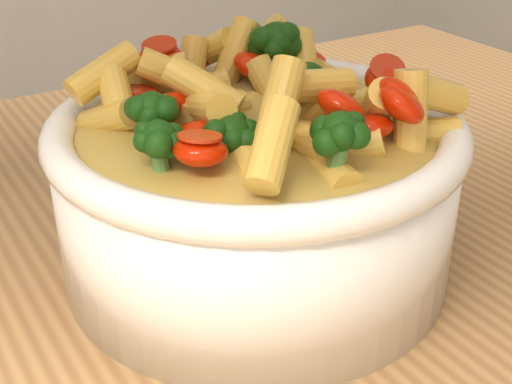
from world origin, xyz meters
TOP-DOWN VIEW (x-y plane):
  - serving_bowl at (0.06, -0.01)m, footprint 0.26×0.26m
  - pasta_salad at (0.06, -0.01)m, footprint 0.21×0.21m

SIDE VIEW (x-z plane):
  - serving_bowl at x=0.06m, z-range 0.90..1.01m
  - pasta_salad at x=0.06m, z-range 1.00..1.05m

